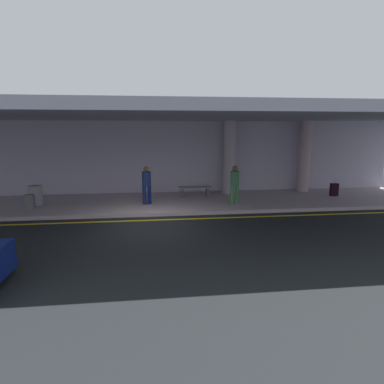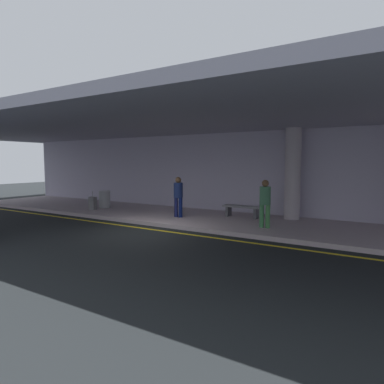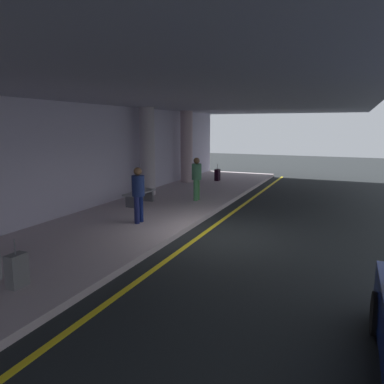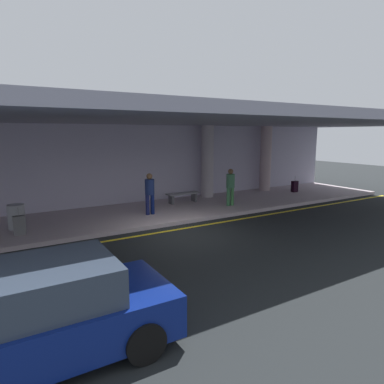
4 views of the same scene
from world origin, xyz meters
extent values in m
plane|color=black|center=(0.00, 0.00, 0.00)|extent=(60.00, 60.00, 0.00)
cube|color=#B2A2A7|center=(0.00, 3.10, 0.07)|extent=(26.00, 4.20, 0.15)
cube|color=yellow|center=(0.00, 0.50, 0.00)|extent=(26.00, 0.14, 0.01)
cylinder|color=#ADA2AA|center=(4.00, 4.62, 1.97)|extent=(0.63, 0.63, 3.65)
cube|color=gray|center=(0.00, 2.60, 3.95)|extent=(28.00, 13.20, 0.30)
cube|color=#B0A9C1|center=(0.00, 5.35, 1.90)|extent=(26.00, 0.30, 3.80)
cylinder|color=#397445|center=(3.58, 2.26, 0.56)|extent=(0.16, 0.16, 0.82)
cylinder|color=#39733D|center=(3.80, 2.26, 0.56)|extent=(0.16, 0.16, 0.82)
cylinder|color=#376949|center=(3.69, 2.26, 1.28)|extent=(0.38, 0.38, 0.62)
sphere|color=brown|center=(3.69, 2.26, 1.71)|extent=(0.24, 0.24, 0.24)
cylinder|color=#151A4A|center=(-0.26, 2.55, 0.56)|extent=(0.16, 0.16, 0.82)
cylinder|color=#0A164B|center=(-0.04, 2.55, 0.56)|extent=(0.16, 0.16, 0.82)
cylinder|color=#14214F|center=(-0.15, 2.55, 1.28)|extent=(0.38, 0.38, 0.62)
sphere|color=brown|center=(-0.15, 2.55, 1.71)|extent=(0.24, 0.24, 0.24)
cube|color=#5F5E60|center=(-4.92, 2.19, 0.46)|extent=(0.36, 0.22, 0.62)
cylinder|color=slate|center=(-4.92, 2.19, 0.91)|extent=(0.02, 0.02, 0.28)
cube|color=slate|center=(2.14, 3.90, 0.60)|extent=(1.60, 0.50, 0.06)
cube|color=#4C4C51|center=(1.52, 3.90, 0.36)|extent=(0.10, 0.40, 0.42)
cube|color=#4C4C51|center=(2.76, 3.90, 0.36)|extent=(0.10, 0.40, 0.42)
cylinder|color=gray|center=(-4.94, 2.99, 0.57)|extent=(0.56, 0.56, 0.85)
camera|label=1|loc=(0.20, -11.24, 3.40)|focal=29.86mm
camera|label=2|loc=(7.53, -8.82, 2.43)|focal=30.98mm
camera|label=3|loc=(-9.42, -3.20, 3.04)|focal=34.36mm
camera|label=4|loc=(-5.52, -9.73, 3.40)|focal=31.40mm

